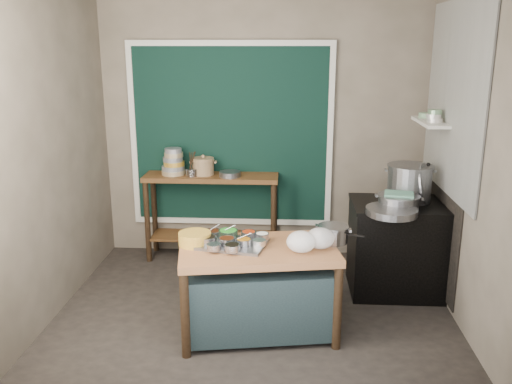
# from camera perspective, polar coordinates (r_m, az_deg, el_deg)

# --- Properties ---
(floor) EXTENTS (3.50, 3.00, 0.02)m
(floor) POSITION_cam_1_polar(r_m,az_deg,el_deg) (4.97, -0.17, -12.64)
(floor) COLOR #2C2622
(floor) RESTS_ON ground
(back_wall) EXTENTS (3.50, 0.02, 2.80)m
(back_wall) POSITION_cam_1_polar(r_m,az_deg,el_deg) (5.97, 0.73, 6.45)
(back_wall) COLOR #75685A
(back_wall) RESTS_ON floor
(left_wall) EXTENTS (0.02, 3.00, 2.80)m
(left_wall) POSITION_cam_1_polar(r_m,az_deg,el_deg) (4.92, -21.17, 3.51)
(left_wall) COLOR #75685A
(left_wall) RESTS_ON floor
(right_wall) EXTENTS (0.02, 3.00, 2.80)m
(right_wall) POSITION_cam_1_polar(r_m,az_deg,el_deg) (4.71, 21.73, 2.99)
(right_wall) COLOR #75685A
(right_wall) RESTS_ON floor
(curtain_panel) EXTENTS (2.10, 0.02, 1.90)m
(curtain_panel) POSITION_cam_1_polar(r_m,az_deg,el_deg) (5.96, -2.67, 5.94)
(curtain_panel) COLOR black
(curtain_panel) RESTS_ON back_wall
(curtain_frame) EXTENTS (2.22, 0.03, 2.02)m
(curtain_frame) POSITION_cam_1_polar(r_m,az_deg,el_deg) (5.95, -2.68, 5.93)
(curtain_frame) COLOR beige
(curtain_frame) RESTS_ON back_wall
(tile_panel) EXTENTS (0.02, 1.70, 1.70)m
(tile_panel) POSITION_cam_1_polar(r_m,az_deg,el_deg) (5.16, 20.09, 9.20)
(tile_panel) COLOR #B2B2AA
(tile_panel) RESTS_ON right_wall
(soot_patch) EXTENTS (0.01, 1.30, 1.30)m
(soot_patch) POSITION_cam_1_polar(r_m,az_deg,el_deg) (5.48, 18.77, -2.70)
(soot_patch) COLOR black
(soot_patch) RESTS_ON right_wall
(wall_shelf) EXTENTS (0.22, 0.70, 0.03)m
(wall_shelf) POSITION_cam_1_polar(r_m,az_deg,el_deg) (5.45, 17.92, 7.00)
(wall_shelf) COLOR beige
(wall_shelf) RESTS_ON right_wall
(prep_table) EXTENTS (1.35, 0.91, 0.75)m
(prep_table) POSITION_cam_1_polar(r_m,az_deg,el_deg) (4.50, 0.20, -10.28)
(prep_table) COLOR brown
(prep_table) RESTS_ON floor
(back_counter) EXTENTS (1.45, 0.40, 0.95)m
(back_counter) POSITION_cam_1_polar(r_m,az_deg,el_deg) (6.01, -4.65, -2.61)
(back_counter) COLOR brown
(back_counter) RESTS_ON floor
(stove_block) EXTENTS (0.90, 0.68, 0.85)m
(stove_block) POSITION_cam_1_polar(r_m,az_deg,el_deg) (5.39, 14.77, -5.79)
(stove_block) COLOR black
(stove_block) RESTS_ON floor
(stove_top) EXTENTS (0.92, 0.69, 0.03)m
(stove_top) POSITION_cam_1_polar(r_m,az_deg,el_deg) (5.25, 15.09, -1.30)
(stove_top) COLOR black
(stove_top) RESTS_ON stove_block
(condiment_tray) EXTENTS (0.59, 0.47, 0.02)m
(condiment_tray) POSITION_cam_1_polar(r_m,az_deg,el_deg) (4.38, -2.47, -5.50)
(condiment_tray) COLOR gray
(condiment_tray) RESTS_ON prep_table
(condiment_bowls) EXTENTS (0.56, 0.44, 0.06)m
(condiment_bowls) POSITION_cam_1_polar(r_m,az_deg,el_deg) (4.38, -2.70, -4.95)
(condiment_bowls) COLOR gray
(condiment_bowls) RESTS_ON condiment_tray
(yellow_basin) EXTENTS (0.28, 0.28, 0.10)m
(yellow_basin) POSITION_cam_1_polar(r_m,az_deg,el_deg) (4.41, -6.45, -4.89)
(yellow_basin) COLOR gold
(yellow_basin) RESTS_ON prep_table
(saucepan) EXTENTS (0.33, 0.33, 0.14)m
(saucepan) POSITION_cam_1_polar(r_m,az_deg,el_deg) (4.47, 8.09, -4.39)
(saucepan) COLOR gray
(saucepan) RESTS_ON prep_table
(plastic_bag_a) EXTENTS (0.27, 0.24, 0.17)m
(plastic_bag_a) POSITION_cam_1_polar(r_m,az_deg,el_deg) (4.23, 4.78, -5.24)
(plastic_bag_a) COLOR white
(plastic_bag_a) RESTS_ON prep_table
(plastic_bag_b) EXTENTS (0.25, 0.22, 0.17)m
(plastic_bag_b) POSITION_cam_1_polar(r_m,az_deg,el_deg) (4.32, 6.77, -4.87)
(plastic_bag_b) COLOR white
(plastic_bag_b) RESTS_ON prep_table
(bowl_stack) EXTENTS (0.26, 0.26, 0.29)m
(bowl_stack) POSITION_cam_1_polar(r_m,az_deg,el_deg) (5.93, -8.67, 3.03)
(bowl_stack) COLOR tan
(bowl_stack) RESTS_ON back_counter
(utensil_cup) EXTENTS (0.17, 0.17, 0.08)m
(utensil_cup) POSITION_cam_1_polar(r_m,az_deg,el_deg) (5.85, -6.73, 2.08)
(utensil_cup) COLOR gray
(utensil_cup) RESTS_ON back_counter
(ceramic_crock) EXTENTS (0.26, 0.26, 0.17)m
(ceramic_crock) POSITION_cam_1_polar(r_m,az_deg,el_deg) (5.88, -5.56, 2.61)
(ceramic_crock) COLOR #7E6244
(ceramic_crock) RESTS_ON back_counter
(wide_bowl) EXTENTS (0.23, 0.23, 0.06)m
(wide_bowl) POSITION_cam_1_polar(r_m,az_deg,el_deg) (5.78, -2.77, 1.89)
(wide_bowl) COLOR gray
(wide_bowl) RESTS_ON back_counter
(stock_pot) EXTENTS (0.45, 0.45, 0.34)m
(stock_pot) POSITION_cam_1_polar(r_m,az_deg,el_deg) (5.31, 15.84, 0.93)
(stock_pot) COLOR gray
(stock_pot) RESTS_ON stove_top
(pot_lid) EXTENTS (0.25, 0.39, 0.38)m
(pot_lid) POSITION_cam_1_polar(r_m,az_deg,el_deg) (5.26, 17.33, 0.88)
(pot_lid) COLOR gray
(pot_lid) RESTS_ON stove_top
(steamer) EXTENTS (0.46, 0.46, 0.13)m
(steamer) POSITION_cam_1_polar(r_m,az_deg,el_deg) (5.05, 14.77, -1.00)
(steamer) COLOR gray
(steamer) RESTS_ON stove_top
(green_cloth) EXTENTS (0.29, 0.24, 0.02)m
(green_cloth) POSITION_cam_1_polar(r_m,az_deg,el_deg) (5.03, 14.82, -0.20)
(green_cloth) COLOR slate
(green_cloth) RESTS_ON steamer
(shallow_pan) EXTENTS (0.45, 0.45, 0.06)m
(shallow_pan) POSITION_cam_1_polar(r_m,az_deg,el_deg) (4.86, 14.09, -1.99)
(shallow_pan) COLOR gray
(shallow_pan) RESTS_ON stove_top
(shelf_bowl_stack) EXTENTS (0.15, 0.15, 0.12)m
(shelf_bowl_stack) POSITION_cam_1_polar(r_m,az_deg,el_deg) (5.34, 18.26, 7.57)
(shelf_bowl_stack) COLOR silver
(shelf_bowl_stack) RESTS_ON wall_shelf
(shelf_bowl_green) EXTENTS (0.15, 0.15, 0.05)m
(shelf_bowl_green) POSITION_cam_1_polar(r_m,az_deg,el_deg) (5.64, 17.44, 7.71)
(shelf_bowl_green) COLOR gray
(shelf_bowl_green) RESTS_ON wall_shelf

